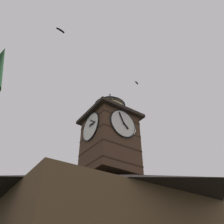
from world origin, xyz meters
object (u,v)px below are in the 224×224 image
at_px(flying_bird_high, 60,30).
at_px(flying_bird_low, 137,83).
at_px(clock_tower, 110,135).
at_px(moon, 71,200).
at_px(pine_tree_behind, 104,202).

bearing_deg(flying_bird_high, flying_bird_low, -171.04).
xyz_separation_m(clock_tower, flying_bird_low, (-4.26, -1.02, 8.49)).
height_order(moon, flying_bird_low, flying_bird_low).
xyz_separation_m(pine_tree_behind, flying_bird_low, (-2.04, 3.01, 12.28)).
bearing_deg(moon, clock_tower, 68.81).
bearing_deg(moon, flying_bird_low, 74.57).
xyz_separation_m(pine_tree_behind, moon, (-11.60, -31.63, 7.95)).
bearing_deg(moon, flying_bird_high, 61.94).
distance_m(moon, flying_bird_high, 41.19).
relative_size(clock_tower, flying_bird_low, 12.74).
height_order(pine_tree_behind, flying_bird_low, flying_bird_low).
xyz_separation_m(flying_bird_high, flying_bird_low, (-9.73, -1.53, 0.35)).
height_order(clock_tower, pine_tree_behind, pine_tree_behind).
relative_size(moon, flying_bird_high, 2.30).
relative_size(clock_tower, pine_tree_behind, 0.51).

